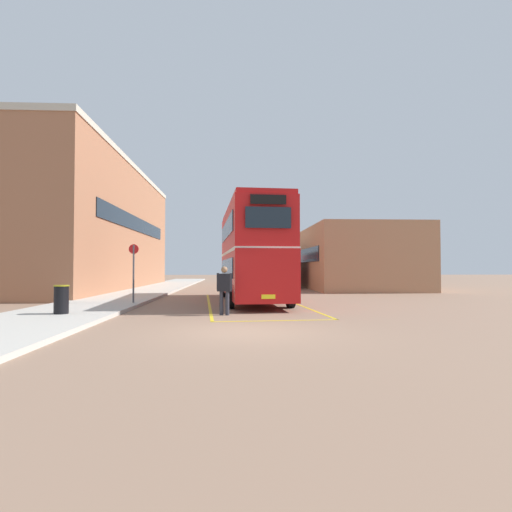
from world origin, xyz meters
TOP-DOWN VIEW (x-y plane):
  - ground_plane at (0.00, 14.40)m, footprint 135.60×135.60m
  - sidewalk_left at (-6.50, 16.80)m, footprint 4.00×57.60m
  - brick_building_left at (-10.98, 21.72)m, footprint 5.88×25.60m
  - depot_building_right at (9.42, 22.11)m, footprint 7.92×13.24m
  - double_decker_bus at (0.49, 9.47)m, footprint 3.45×10.81m
  - single_deck_bus at (3.28, 25.44)m, footprint 3.15×9.64m
  - pedestrian_boarding at (-0.71, 3.76)m, footprint 0.57×0.36m
  - litter_bin at (-6.27, 3.24)m, footprint 0.51×0.51m
  - bus_stop_sign at (-4.90, 7.60)m, footprint 0.44×0.08m
  - bay_marking_yellow at (0.56, 7.51)m, footprint 5.21×12.97m

SIDE VIEW (x-z plane):
  - ground_plane at x=0.00m, z-range 0.00..0.00m
  - bay_marking_yellow at x=0.56m, z-range 0.00..0.01m
  - sidewalk_left at x=-6.50m, z-range 0.00..0.14m
  - litter_bin at x=-6.27m, z-range 0.14..1.12m
  - pedestrian_boarding at x=-0.71m, z-range 0.15..1.91m
  - single_deck_bus at x=3.28m, z-range 0.13..3.15m
  - bus_stop_sign at x=-4.90m, z-range 0.41..3.04m
  - depot_building_right at x=9.42m, z-range 0.00..4.91m
  - double_decker_bus at x=0.49m, z-range 0.14..4.89m
  - brick_building_left at x=-10.98m, z-range 0.00..9.68m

